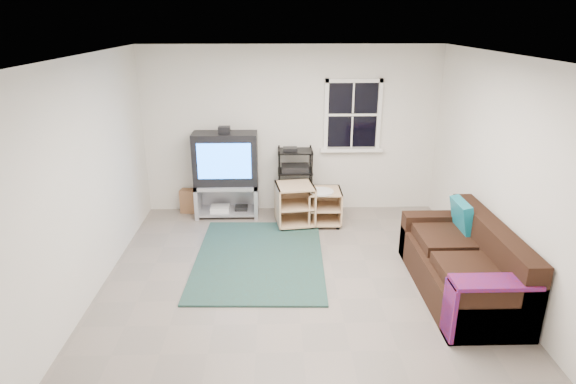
{
  "coord_description": "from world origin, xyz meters",
  "views": [
    {
      "loc": [
        -0.25,
        -5.08,
        2.97
      ],
      "look_at": [
        -0.1,
        0.4,
        0.97
      ],
      "focal_mm": 30.0,
      "sensor_mm": 36.0,
      "label": 1
    }
  ],
  "objects_px": {
    "tv_unit": "(226,168)",
    "side_table_left": "(294,203)",
    "side_table_right": "(324,204)",
    "sofa": "(464,266)",
    "av_rack": "(295,185)"
  },
  "relations": [
    {
      "from": "tv_unit",
      "to": "side_table_left",
      "type": "bearing_deg",
      "value": -20.34
    },
    {
      "from": "tv_unit",
      "to": "side_table_right",
      "type": "xyz_separation_m",
      "value": [
        1.49,
        -0.38,
        -0.47
      ]
    },
    {
      "from": "tv_unit",
      "to": "sofa",
      "type": "distance_m",
      "value": 3.75
    },
    {
      "from": "av_rack",
      "to": "side_table_left",
      "type": "distance_m",
      "value": 0.45
    },
    {
      "from": "side_table_left",
      "to": "sofa",
      "type": "xyz_separation_m",
      "value": [
        1.84,
        -1.97,
        -0.02
      ]
    },
    {
      "from": "av_rack",
      "to": "sofa",
      "type": "bearing_deg",
      "value": -53.0
    },
    {
      "from": "av_rack",
      "to": "side_table_right",
      "type": "relative_size",
      "value": 1.88
    },
    {
      "from": "tv_unit",
      "to": "av_rack",
      "type": "bearing_deg",
      "value": 2.69
    },
    {
      "from": "tv_unit",
      "to": "sofa",
      "type": "relative_size",
      "value": 0.72
    },
    {
      "from": "sofa",
      "to": "side_table_left",
      "type": "bearing_deg",
      "value": 133.07
    },
    {
      "from": "av_rack",
      "to": "sofa",
      "type": "distance_m",
      "value": 3.02
    },
    {
      "from": "sofa",
      "to": "side_table_right",
      "type": "bearing_deg",
      "value": 125.22
    },
    {
      "from": "side_table_left",
      "to": "sofa",
      "type": "height_order",
      "value": "sofa"
    },
    {
      "from": "av_rack",
      "to": "side_table_right",
      "type": "bearing_deg",
      "value": -45.76
    },
    {
      "from": "tv_unit",
      "to": "side_table_left",
      "type": "relative_size",
      "value": 2.23
    }
  ]
}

